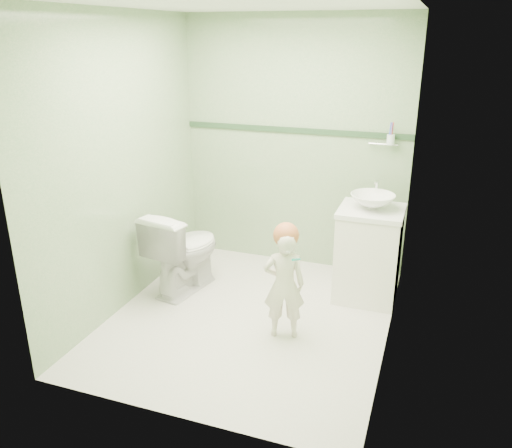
% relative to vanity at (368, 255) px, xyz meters
% --- Properties ---
extents(ground, '(2.50, 2.50, 0.00)m').
position_rel_vanity_xyz_m(ground, '(-0.84, -0.70, -0.40)').
color(ground, beige).
rests_on(ground, ground).
extents(room_shell, '(2.50, 2.54, 2.40)m').
position_rel_vanity_xyz_m(room_shell, '(-0.84, -0.70, 0.80)').
color(room_shell, '#82AD7B').
rests_on(room_shell, ground).
extents(trim_stripe, '(2.20, 0.02, 0.05)m').
position_rel_vanity_xyz_m(trim_stripe, '(-0.84, 0.54, 0.95)').
color(trim_stripe, '#2A482C').
rests_on(trim_stripe, room_shell).
extents(vanity, '(0.52, 0.50, 0.80)m').
position_rel_vanity_xyz_m(vanity, '(0.00, 0.00, 0.00)').
color(vanity, white).
rests_on(vanity, ground).
extents(counter, '(0.54, 0.52, 0.04)m').
position_rel_vanity_xyz_m(counter, '(0.00, 0.00, 0.41)').
color(counter, white).
rests_on(counter, vanity).
extents(basin, '(0.37, 0.37, 0.13)m').
position_rel_vanity_xyz_m(basin, '(0.00, 0.00, 0.49)').
color(basin, white).
rests_on(basin, counter).
extents(faucet, '(0.03, 0.13, 0.18)m').
position_rel_vanity_xyz_m(faucet, '(0.00, 0.19, 0.57)').
color(faucet, silver).
rests_on(faucet, counter).
extents(cup_holder, '(0.26, 0.07, 0.21)m').
position_rel_vanity_xyz_m(cup_holder, '(0.05, 0.48, 0.93)').
color(cup_holder, silver).
rests_on(cup_holder, room_shell).
extents(toilet, '(0.57, 0.82, 0.77)m').
position_rel_vanity_xyz_m(toilet, '(-1.58, -0.39, -0.02)').
color(toilet, white).
rests_on(toilet, ground).
extents(toddler, '(0.36, 0.29, 0.86)m').
position_rel_vanity_xyz_m(toddler, '(-0.51, -0.84, 0.03)').
color(toddler, '#EDE8CD').
rests_on(toddler, ground).
extents(hair_cap, '(0.19, 0.19, 0.19)m').
position_rel_vanity_xyz_m(hair_cap, '(-0.51, -0.82, 0.43)').
color(hair_cap, '#C1693A').
rests_on(hair_cap, toddler).
extents(teal_toothbrush, '(0.10, 0.14, 0.08)m').
position_rel_vanity_xyz_m(teal_toothbrush, '(-0.40, -0.94, 0.31)').
color(teal_toothbrush, '#0F9285').
rests_on(teal_toothbrush, toddler).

